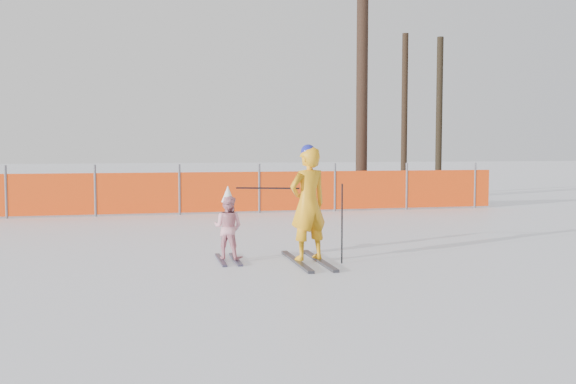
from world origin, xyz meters
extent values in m
plane|color=white|center=(0.00, 0.00, 0.00)|extent=(120.00, 120.00, 0.00)
cube|color=black|center=(0.04, 0.11, 0.02)|extent=(0.09, 1.71, 0.04)
cube|color=black|center=(0.38, 0.11, 0.02)|extent=(0.09, 1.71, 0.04)
imported|color=#FFA815|center=(0.21, 0.11, 0.85)|extent=(0.69, 0.57, 1.63)
sphere|color=#1B2098|center=(0.21, 0.11, 1.60)|extent=(0.21, 0.21, 0.21)
cube|color=black|center=(-1.01, 0.49, 0.01)|extent=(0.09, 1.02, 0.03)
cube|color=black|center=(-0.79, 0.49, 0.01)|extent=(0.09, 1.02, 0.03)
imported|color=pink|center=(-0.90, 0.49, 0.49)|extent=(0.57, 0.53, 0.93)
cone|color=white|center=(-0.90, 0.49, 0.99)|extent=(0.19, 0.19, 0.24)
cylinder|color=black|center=(0.66, -0.09, 0.57)|extent=(0.02, 0.02, 1.15)
cylinder|color=black|center=(-0.35, 0.30, 1.07)|extent=(0.89, 0.32, 0.02)
cylinder|color=#595960|center=(-5.26, 7.17, 0.62)|extent=(0.06, 0.06, 1.25)
cylinder|color=#595960|center=(-3.26, 7.17, 0.62)|extent=(0.06, 0.06, 1.25)
cylinder|color=#595960|center=(-1.26, 7.17, 0.62)|extent=(0.06, 0.06, 1.25)
cylinder|color=#595960|center=(0.74, 7.17, 0.62)|extent=(0.06, 0.06, 1.25)
cylinder|color=#595960|center=(2.74, 7.17, 0.62)|extent=(0.06, 0.06, 1.25)
cylinder|color=#595960|center=(4.74, 7.17, 0.62)|extent=(0.06, 0.06, 1.25)
cylinder|color=#595960|center=(6.74, 7.17, 0.62)|extent=(0.06, 0.06, 1.25)
cube|color=#FF470D|center=(-1.05, 7.17, 0.55)|extent=(16.42, 0.03, 1.00)
cylinder|color=black|center=(4.24, 9.41, 3.59)|extent=(0.34, 0.34, 7.19)
cylinder|color=black|center=(7.54, 11.08, 2.66)|extent=(0.21, 0.21, 5.32)
cylinder|color=black|center=(6.51, 11.58, 2.74)|extent=(0.21, 0.21, 5.48)
camera|label=1|loc=(-2.08, -8.82, 1.67)|focal=40.00mm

